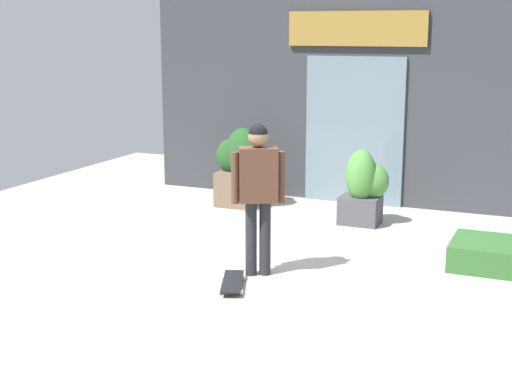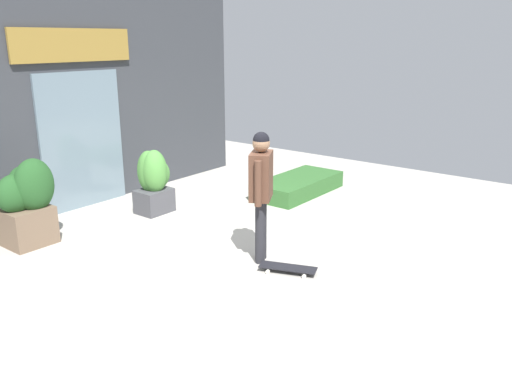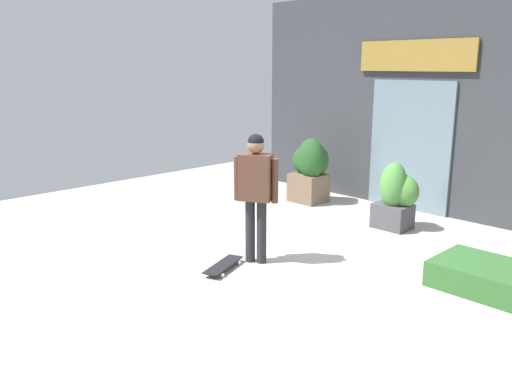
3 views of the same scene
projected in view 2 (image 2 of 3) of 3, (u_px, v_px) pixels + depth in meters
ground_plane at (228, 245)px, 7.49m from camera, size 12.00×12.00×0.00m
building_facade at (80, 95)px, 8.90m from camera, size 7.28×0.31×3.91m
skateboarder at (261, 183)px, 6.67m from camera, size 0.54×0.43×1.75m
skateboard at (288, 268)px, 6.60m from camera, size 0.46×0.76×0.08m
planter_box_left at (153, 179)px, 8.77m from camera, size 0.67×0.52×1.09m
planter_box_right at (27, 200)px, 7.37m from camera, size 0.80×0.63×1.26m
hedge_ledge at (298, 185)px, 9.95m from camera, size 1.93×0.90×0.31m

